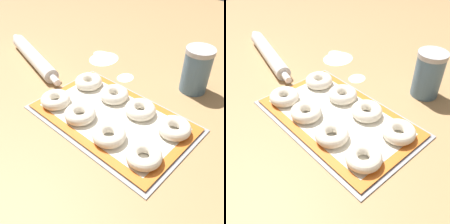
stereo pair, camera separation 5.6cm
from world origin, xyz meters
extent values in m
plane|color=#A87F51|center=(0.00, 0.00, 0.00)|extent=(2.80, 2.80, 0.00)
cube|color=#93969B|center=(0.01, 0.02, 0.00)|extent=(0.51, 0.32, 0.01)
cube|color=orange|center=(0.01, 0.02, 0.01)|extent=(0.48, 0.29, 0.00)
cube|color=silver|center=(0.01, 0.02, 0.01)|extent=(0.43, 0.24, 0.00)
torus|color=silver|center=(-0.17, -0.06, 0.03)|extent=(0.10, 0.10, 0.03)
torus|color=silver|center=(-0.06, -0.06, 0.03)|extent=(0.10, 0.10, 0.03)
torus|color=silver|center=(0.07, -0.06, 0.03)|extent=(0.10, 0.10, 0.03)
torus|color=silver|center=(0.19, -0.06, 0.03)|extent=(0.10, 0.10, 0.03)
torus|color=silver|center=(-0.17, 0.09, 0.03)|extent=(0.10, 0.10, 0.03)
torus|color=silver|center=(-0.05, 0.09, 0.03)|extent=(0.10, 0.10, 0.03)
torus|color=silver|center=(0.06, 0.09, 0.03)|extent=(0.10, 0.10, 0.03)
torus|color=silver|center=(0.19, 0.09, 0.03)|extent=(0.10, 0.10, 0.03)
cylinder|color=slate|center=(0.11, 0.33, 0.07)|extent=(0.09, 0.09, 0.15)
cylinder|color=#B2B2B7|center=(0.11, 0.33, 0.15)|extent=(0.10, 0.10, 0.02)
cylinder|color=silver|center=(-0.48, 0.06, 0.03)|extent=(0.38, 0.14, 0.06)
cylinder|color=silver|center=(-0.69, 0.11, 0.03)|extent=(0.05, 0.04, 0.03)
cylinder|color=silver|center=(-0.27, 0.01, 0.03)|extent=(0.05, 0.04, 0.03)
ellipsoid|color=white|center=(-0.12, 0.23, 0.00)|extent=(0.06, 0.07, 0.00)
ellipsoid|color=white|center=(-0.31, 0.30, 0.00)|extent=(0.10, 0.07, 0.00)
ellipsoid|color=white|center=(-0.29, 0.28, 0.00)|extent=(0.12, 0.13, 0.00)
camera|label=1|loc=(0.43, -0.44, 0.55)|focal=42.00mm
camera|label=2|loc=(0.47, -0.40, 0.55)|focal=42.00mm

